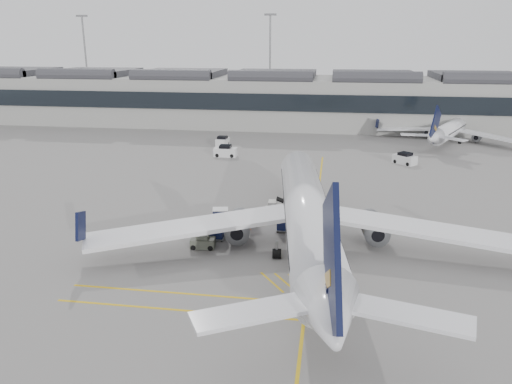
# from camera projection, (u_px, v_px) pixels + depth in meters

# --- Properties ---
(ground) EXTENTS (220.00, 220.00, 0.00)m
(ground) POSITION_uv_depth(u_px,v_px,m) (210.00, 244.00, 49.08)
(ground) COLOR gray
(ground) RESTS_ON ground
(terminal) EXTENTS (200.00, 20.45, 12.40)m
(terminal) POSITION_uv_depth(u_px,v_px,m) (284.00, 99.00, 115.24)
(terminal) COLOR #9E9E99
(terminal) RESTS_ON ground
(light_masts) EXTENTS (113.00, 0.60, 25.45)m
(light_masts) POSITION_uv_depth(u_px,v_px,m) (283.00, 59.00, 126.33)
(light_masts) COLOR slate
(light_masts) RESTS_ON ground
(apron_markings) EXTENTS (0.25, 60.00, 0.01)m
(apron_markings) POSITION_uv_depth(u_px,v_px,m) (316.00, 216.00, 57.08)
(apron_markings) COLOR gold
(apron_markings) RESTS_ON ground
(airliner_main) EXTENTS (41.05, 45.10, 12.01)m
(airliner_main) POSITION_uv_depth(u_px,v_px,m) (307.00, 215.00, 46.86)
(airliner_main) COLOR white
(airliner_main) RESTS_ON ground
(airliner_far) EXTENTS (26.90, 29.67, 8.52)m
(airliner_far) POSITION_uv_depth(u_px,v_px,m) (452.00, 129.00, 97.91)
(airliner_far) COLOR white
(airliner_far) RESTS_ON ground
(belt_loader) EXTENTS (4.93, 1.86, 2.00)m
(belt_loader) POSITION_uv_depth(u_px,v_px,m) (282.00, 210.00, 57.29)
(belt_loader) COLOR beige
(belt_loader) RESTS_ON ground
(baggage_cart_a) EXTENTS (1.94, 1.62, 1.99)m
(baggage_cart_a) POSITION_uv_depth(u_px,v_px,m) (286.00, 221.00, 52.23)
(baggage_cart_a) COLOR gray
(baggage_cart_a) RESTS_ON ground
(baggage_cart_b) EXTENTS (2.02, 1.78, 1.86)m
(baggage_cart_b) POSITION_uv_depth(u_px,v_px,m) (220.00, 216.00, 53.87)
(baggage_cart_b) COLOR gray
(baggage_cart_b) RESTS_ON ground
(baggage_cart_c) EXTENTS (1.82, 1.61, 1.67)m
(baggage_cart_c) POSITION_uv_depth(u_px,v_px,m) (251.00, 218.00, 53.83)
(baggage_cart_c) COLOR gray
(baggage_cart_c) RESTS_ON ground
(baggage_cart_d) EXTENTS (1.80, 1.49, 1.89)m
(baggage_cart_d) POSITION_uv_depth(u_px,v_px,m) (215.00, 230.00, 50.09)
(baggage_cart_d) COLOR gray
(baggage_cart_d) RESTS_ON ground
(ramp_agent_a) EXTENTS (0.67, 0.72, 1.64)m
(ramp_agent_a) POSITION_uv_depth(u_px,v_px,m) (249.00, 222.00, 52.59)
(ramp_agent_a) COLOR #FF660D
(ramp_agent_a) RESTS_ON ground
(ramp_agent_b) EXTENTS (0.80, 0.63, 1.62)m
(ramp_agent_b) POSITION_uv_depth(u_px,v_px,m) (243.00, 223.00, 52.42)
(ramp_agent_b) COLOR #EC470C
(ramp_agent_b) RESTS_ON ground
(pushback_tug) EXTENTS (2.39, 1.57, 1.29)m
(pushback_tug) POSITION_uv_depth(u_px,v_px,m) (203.00, 242.00, 48.12)
(pushback_tug) COLOR #565A4C
(pushback_tug) RESTS_ON ground
(safety_cone_nose) EXTENTS (0.38, 0.38, 0.53)m
(safety_cone_nose) POSITION_uv_depth(u_px,v_px,m) (303.00, 186.00, 67.70)
(safety_cone_nose) COLOR #F24C0A
(safety_cone_nose) RESTS_ON ground
(safety_cone_engine) EXTENTS (0.35, 0.35, 0.49)m
(safety_cone_engine) POSITION_uv_depth(u_px,v_px,m) (329.00, 235.00, 50.82)
(safety_cone_engine) COLOR #F24C0A
(safety_cone_engine) RESTS_ON ground
(service_van_left) EXTENTS (3.85, 1.95, 1.98)m
(service_van_left) POSITION_uv_depth(u_px,v_px,m) (225.00, 151.00, 85.68)
(service_van_left) COLOR silver
(service_van_left) RESTS_ON ground
(service_van_mid) EXTENTS (2.06, 3.68, 1.82)m
(service_van_mid) POSITION_uv_depth(u_px,v_px,m) (223.00, 141.00, 94.28)
(service_van_mid) COLOR silver
(service_van_mid) RESTS_ON ground
(service_van_right) EXTENTS (3.90, 3.83, 1.87)m
(service_van_right) POSITION_uv_depth(u_px,v_px,m) (405.00, 159.00, 80.52)
(service_van_right) COLOR silver
(service_van_right) RESTS_ON ground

